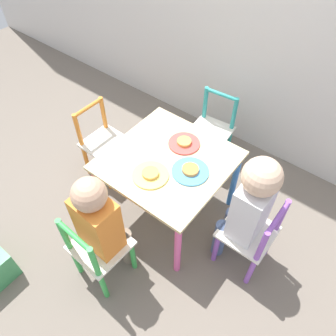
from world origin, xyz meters
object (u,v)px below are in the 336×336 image
chair_teal (211,132)px  plate_front (150,175)px  kids_table (168,167)px  plate_back (184,143)px  chair_orange (103,143)px  child_right (249,205)px  child_front (101,222)px  plate_right (190,171)px  chair_green (98,250)px  chair_purple (251,236)px

chair_teal → plate_front: size_ratio=2.76×
kids_table → plate_back: size_ratio=3.60×
chair_orange → plate_back: 0.60m
chair_orange → chair_teal: bearing=-41.8°
chair_orange → kids_table: bearing=-90.0°
kids_table → child_right: 0.49m
plate_front → chair_orange: bearing=163.9°
chair_teal → child_front: size_ratio=0.69×
chair_teal → plate_back: bearing=-88.1°
kids_table → plate_front: bearing=-90.0°
child_right → child_front: child_right is taller
child_right → plate_back: size_ratio=4.48×
kids_table → chair_orange: chair_orange is taller
plate_right → chair_green: bearing=-107.1°
chair_green → plate_front: size_ratio=2.76×
chair_purple → child_front: child_front is taller
chair_teal → child_front: 1.04m
child_right → plate_front: 0.51m
chair_orange → plate_back: size_ratio=2.96×
child_front → chair_green: bearing=90.0°
kids_table → plate_right: 0.16m
plate_front → plate_right: bearing=45.0°
chair_green → chair_orange: bearing=-44.4°
chair_teal → chair_orange: size_ratio=1.00×
chair_orange → child_right: child_right is taller
kids_table → plate_back: plate_back is taller
plate_right → plate_front: 0.21m
child_front → kids_table: bearing=-90.0°
chair_purple → chair_orange: (-1.09, 0.01, 0.00)m
chair_teal → plate_right: chair_teal is taller
kids_table → plate_right: (0.15, 0.00, 0.07)m
kids_table → child_front: child_front is taller
chair_teal → plate_front: chair_teal is taller
chair_green → plate_front: chair_green is taller
plate_right → plate_back: size_ratio=1.10×
plate_front → plate_back: 0.29m
chair_orange → child_right: bearing=-89.5°
chair_orange → child_front: child_front is taller
chair_orange → child_right: (1.03, -0.01, 0.23)m
chair_green → child_right: (0.51, 0.54, 0.23)m
chair_green → child_right: size_ratio=0.66×
kids_table → plate_right: size_ratio=3.26×
chair_purple → chair_green: same height
chair_purple → plate_back: (-0.54, 0.15, 0.23)m
chair_green → child_front: size_ratio=0.69×
chair_purple → plate_right: bearing=-90.1°
plate_right → chair_purple: bearing=-0.3°
kids_table → chair_purple: 0.57m
chair_purple → plate_front: size_ratio=2.76×
kids_table → child_right: (0.49, -0.00, 0.07)m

